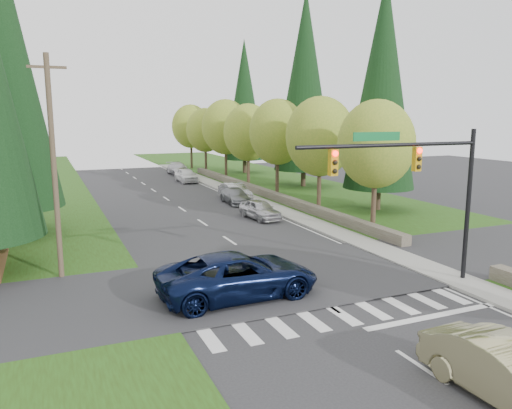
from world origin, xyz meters
TOP-DOWN VIEW (x-y plane):
  - ground at (0.00, 0.00)m, footprint 120.00×120.00m
  - grass_east at (13.00, 20.00)m, footprint 14.00×110.00m
  - cross_street at (0.00, 8.00)m, footprint 120.00×8.00m
  - sidewalk_east at (6.90, 22.00)m, footprint 1.80×80.00m
  - curb_east at (6.05, 22.00)m, footprint 0.20×80.00m
  - stone_wall_north at (8.60, 30.00)m, footprint 0.70×40.00m
  - traffic_signal at (4.37, 4.50)m, footprint 8.70×0.37m
  - utility_pole at (-9.50, 12.00)m, footprint 1.60×0.24m
  - decid_tree_0 at (9.20, 14.00)m, footprint 4.80×4.80m
  - decid_tree_1 at (9.30, 21.00)m, footprint 5.20×5.20m
  - decid_tree_2 at (9.10, 28.00)m, footprint 5.00×5.00m
  - decid_tree_3 at (9.20, 35.00)m, footprint 5.00×5.00m
  - decid_tree_4 at (9.30, 42.00)m, footprint 5.40×5.40m
  - decid_tree_5 at (9.10, 49.00)m, footprint 4.80×4.80m
  - decid_tree_6 at (9.20, 56.00)m, footprint 5.20×5.20m
  - conifer_e_a at (14.00, 20.00)m, footprint 5.44×5.44m
  - conifer_e_b at (15.00, 34.00)m, footprint 6.12×6.12m
  - conifer_e_c at (14.00, 48.00)m, footprint 5.10×5.10m
  - sedan_champagne at (0.80, -3.32)m, footprint 1.95×4.98m
  - suv_navy at (-2.90, 6.54)m, footprint 6.76×3.28m
  - parked_car_a at (4.20, 20.59)m, footprint 2.04×4.25m
  - parked_car_b at (4.88, 27.32)m, footprint 2.03×4.48m
  - parked_car_c at (5.46, 29.00)m, footprint 1.74×4.53m
  - parked_car_d at (4.69, 42.32)m, footprint 1.85×4.53m
  - parked_car_e at (5.60, 49.41)m, footprint 2.15×5.15m

SIDE VIEW (x-z plane):
  - ground at x=0.00m, z-range 0.00..0.00m
  - cross_street at x=0.00m, z-range -0.05..0.05m
  - grass_east at x=13.00m, z-range 0.00..0.06m
  - sidewalk_east at x=6.90m, z-range 0.00..0.13m
  - curb_east at x=6.05m, z-range 0.00..0.13m
  - stone_wall_north at x=8.60m, z-range 0.00..0.70m
  - parked_car_b at x=4.88m, z-range 0.00..1.27m
  - parked_car_a at x=4.20m, z-range 0.00..1.40m
  - parked_car_c at x=5.46m, z-range 0.00..1.47m
  - parked_car_e at x=5.60m, z-range 0.00..1.49m
  - parked_car_d at x=4.69m, z-range 0.00..1.54m
  - sedan_champagne at x=0.80m, z-range 0.00..1.61m
  - suv_navy at x=-2.90m, z-range 0.00..1.85m
  - traffic_signal at x=4.37m, z-range 1.58..8.38m
  - utility_pole at x=-9.50m, z-range 0.14..10.14m
  - decid_tree_5 at x=9.10m, z-range 1.38..9.68m
  - decid_tree_0 at x=9.20m, z-range 1.41..9.78m
  - decid_tree_3 at x=9.20m, z-range 1.39..9.94m
  - decid_tree_1 at x=9.30m, z-range 1.40..10.20m
  - decid_tree_6 at x=9.20m, z-range 1.43..10.30m
  - decid_tree_2 at x=9.10m, z-range 1.52..10.34m
  - decid_tree_4 at x=9.30m, z-range 1.47..10.65m
  - conifer_e_c at x=14.00m, z-range 0.89..17.69m
  - conifer_e_a at x=14.00m, z-range 0.89..18.69m
  - conifer_e_b at x=15.00m, z-range 0.89..20.69m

